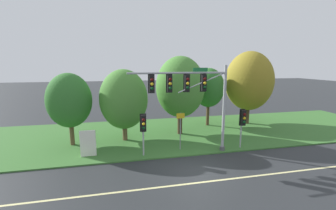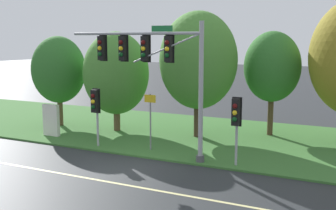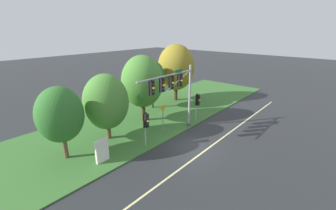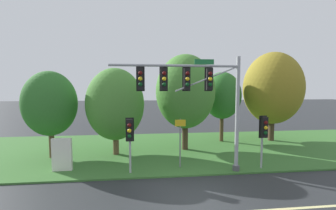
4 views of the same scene
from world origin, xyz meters
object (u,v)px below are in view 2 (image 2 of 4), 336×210
object	(u,v)px
route_sign_post	(150,115)
info_kiosk	(51,120)
pedestrian_signal_near_kerb	(236,116)
tree_mid_verge	(272,67)
tree_behind_signpost	(198,61)
pedestrian_signal_further_along	(95,105)
traffic_signal_mast	(154,62)
tree_left_of_mast	(116,73)
tree_nearest_road	(59,70)

from	to	relation	value
route_sign_post	info_kiosk	size ratio (longest dim) A/B	1.56
pedestrian_signal_near_kerb	tree_mid_verge	world-z (taller)	tree_mid_verge
route_sign_post	tree_mid_verge	xyz separation A→B (m)	(4.86, 6.26, 2.28)
route_sign_post	tree_mid_verge	bearing A→B (deg)	52.19
pedestrian_signal_near_kerb	tree_behind_signpost	size ratio (longest dim) A/B	0.43
pedestrian_signal_further_along	tree_mid_verge	xyz separation A→B (m)	(7.82, 6.97, 1.83)
pedestrian_signal_further_along	tree_mid_verge	bearing A→B (deg)	41.73
traffic_signal_mast	tree_left_of_mast	world-z (taller)	traffic_signal_mast
route_sign_post	tree_behind_signpost	bearing A→B (deg)	75.03
tree_nearest_road	tree_left_of_mast	size ratio (longest dim) A/B	0.96
pedestrian_signal_further_along	tree_behind_signpost	distance (m)	6.55
traffic_signal_mast	pedestrian_signal_further_along	xyz separation A→B (m)	(-3.66, 0.18, -2.38)
tree_mid_verge	traffic_signal_mast	bearing A→B (deg)	-120.20
pedestrian_signal_further_along	pedestrian_signal_near_kerb	bearing A→B (deg)	-0.78
pedestrian_signal_near_kerb	tree_mid_verge	xyz separation A→B (m)	(0.00, 7.08, 1.81)
pedestrian_signal_further_along	tree_mid_verge	size ratio (longest dim) A/B	0.51
pedestrian_signal_further_along	route_sign_post	size ratio (longest dim) A/B	1.07
route_sign_post	pedestrian_signal_near_kerb	bearing A→B (deg)	-9.62
traffic_signal_mast	pedestrian_signal_near_kerb	xyz separation A→B (m)	(4.16, 0.07, -2.37)
route_sign_post	info_kiosk	distance (m)	6.99
tree_behind_signpost	info_kiosk	distance (m)	9.50
tree_mid_verge	tree_left_of_mast	bearing A→B (deg)	-161.52
tree_nearest_road	tree_behind_signpost	xyz separation A→B (m)	(9.59, 1.01, 0.78)
traffic_signal_mast	pedestrian_signal_near_kerb	bearing A→B (deg)	1.01
tree_left_of_mast	tree_mid_verge	world-z (taller)	same
tree_mid_verge	tree_nearest_road	bearing A→B (deg)	-166.10
tree_mid_verge	info_kiosk	bearing A→B (deg)	-152.93
info_kiosk	tree_mid_verge	bearing A→B (deg)	27.07
tree_mid_verge	tree_behind_signpost	bearing A→B (deg)	-148.75
traffic_signal_mast	route_sign_post	bearing A→B (deg)	127.73
pedestrian_signal_further_along	tree_behind_signpost	size ratio (longest dim) A/B	0.43
route_sign_post	tree_mid_verge	world-z (taller)	tree_mid_verge
pedestrian_signal_further_along	tree_left_of_mast	size ratio (longest dim) A/B	0.51
pedestrian_signal_near_kerb	tree_nearest_road	bearing A→B (deg)	164.28
traffic_signal_mast	route_sign_post	distance (m)	3.06
tree_nearest_road	tree_mid_verge	xyz separation A→B (m)	(13.39, 3.31, 0.38)
pedestrian_signal_further_along	tree_mid_verge	world-z (taller)	tree_mid_verge
tree_left_of_mast	tree_behind_signpost	world-z (taller)	tree_behind_signpost
pedestrian_signal_further_along	tree_nearest_road	bearing A→B (deg)	146.68
tree_nearest_road	tree_left_of_mast	bearing A→B (deg)	3.80
route_sign_post	tree_nearest_road	xyz separation A→B (m)	(-8.53, 2.94, 1.90)
route_sign_post	tree_left_of_mast	world-z (taller)	tree_left_of_mast
pedestrian_signal_near_kerb	tree_left_of_mast	bearing A→B (deg)	155.85
traffic_signal_mast	route_sign_post	size ratio (longest dim) A/B	2.49
info_kiosk	tree_behind_signpost	bearing A→B (deg)	24.96
tree_left_of_mast	info_kiosk	xyz separation A→B (m)	(-2.73, -3.00, -2.71)
tree_nearest_road	info_kiosk	size ratio (longest dim) A/B	3.14
traffic_signal_mast	tree_nearest_road	distance (m)	10.04
traffic_signal_mast	tree_mid_verge	size ratio (longest dim) A/B	1.18
tree_nearest_road	tree_mid_verge	world-z (taller)	tree_mid_verge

